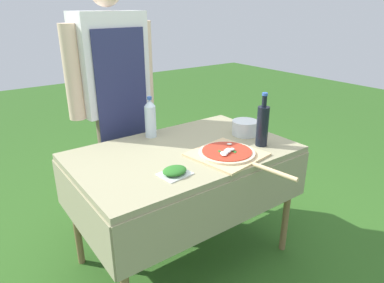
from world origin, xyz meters
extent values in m
plane|color=#2D5B1E|center=(0.00, 0.00, 0.00)|extent=(12.00, 12.00, 0.00)
cube|color=gray|center=(0.00, 0.00, 0.74)|extent=(1.27, 0.80, 0.04)
cube|color=gray|center=(0.00, -0.40, 0.58)|extent=(1.27, 0.01, 0.28)
cube|color=gray|center=(0.00, 0.40, 0.58)|extent=(1.27, 0.01, 0.28)
cube|color=gray|center=(-0.64, 0.00, 0.58)|extent=(0.01, 0.80, 0.28)
cube|color=gray|center=(0.64, 0.00, 0.58)|extent=(0.01, 0.80, 0.28)
cylinder|color=olive|center=(-0.57, -0.34, 0.36)|extent=(0.04, 0.04, 0.72)
cylinder|color=olive|center=(0.57, -0.34, 0.36)|extent=(0.04, 0.04, 0.72)
cylinder|color=olive|center=(-0.57, 0.34, 0.36)|extent=(0.04, 0.04, 0.72)
cylinder|color=olive|center=(0.57, 0.34, 0.36)|extent=(0.04, 0.04, 0.72)
cylinder|color=#70604C|center=(-0.04, 0.65, 0.43)|extent=(0.13, 0.13, 0.87)
cylinder|color=#70604C|center=(-0.21, 0.62, 0.43)|extent=(0.13, 0.13, 0.87)
cube|color=silver|center=(-0.13, 0.64, 1.19)|extent=(0.49, 0.26, 0.65)
cube|color=navy|center=(-0.11, 0.53, 0.95)|extent=(0.37, 0.06, 0.94)
cylinder|color=beige|center=(0.14, 0.67, 1.16)|extent=(0.10, 0.10, 0.58)
cylinder|color=beige|center=(-0.40, 0.60, 1.16)|extent=(0.10, 0.10, 0.58)
cube|color=#D1B27F|center=(0.15, -0.21, 0.76)|extent=(0.41, 0.41, 0.01)
cylinder|color=#D1B27F|center=(0.20, -0.51, 0.76)|extent=(0.06, 0.26, 0.02)
cylinder|color=beige|center=(0.15, -0.21, 0.78)|extent=(0.32, 0.32, 0.01)
cylinder|color=red|center=(0.15, -0.21, 0.79)|extent=(0.28, 0.28, 0.00)
ellipsoid|color=white|center=(0.10, -0.24, 0.80)|extent=(0.06, 0.06, 0.02)
ellipsoid|color=white|center=(0.15, -0.22, 0.80)|extent=(0.06, 0.06, 0.02)
ellipsoid|color=white|center=(0.13, -0.23, 0.80)|extent=(0.04, 0.05, 0.02)
ellipsoid|color=white|center=(0.22, -0.15, 0.79)|extent=(0.04, 0.04, 0.01)
ellipsoid|color=white|center=(0.09, -0.25, 0.79)|extent=(0.03, 0.04, 0.01)
ellipsoid|color=white|center=(0.18, -0.22, 0.80)|extent=(0.03, 0.03, 0.02)
ellipsoid|color=#286B23|center=(0.11, -0.19, 0.79)|extent=(0.03, 0.03, 0.00)
ellipsoid|color=#286B23|center=(0.17, -0.25, 0.79)|extent=(0.03, 0.02, 0.00)
ellipsoid|color=#286B23|center=(0.18, -0.24, 0.79)|extent=(0.03, 0.03, 0.00)
cylinder|color=black|center=(0.42, -0.21, 0.88)|extent=(0.07, 0.07, 0.24)
cylinder|color=black|center=(0.42, -0.21, 1.03)|extent=(0.03, 0.03, 0.07)
cylinder|color=#335BB2|center=(0.42, -0.21, 1.07)|extent=(0.03, 0.03, 0.02)
cylinder|color=silver|center=(-0.04, 0.31, 0.86)|extent=(0.07, 0.07, 0.20)
cone|color=silver|center=(-0.04, 0.31, 0.98)|extent=(0.07, 0.07, 0.04)
cylinder|color=#335BB2|center=(-0.04, 0.31, 1.01)|extent=(0.03, 0.03, 0.02)
cube|color=silver|center=(-0.22, -0.23, 0.76)|extent=(0.16, 0.14, 0.01)
ellipsoid|color=#286B23|center=(-0.22, -0.23, 0.78)|extent=(0.14, 0.12, 0.03)
cylinder|color=silver|center=(0.47, -0.02, 0.81)|extent=(0.17, 0.17, 0.09)
camera|label=1|loc=(-1.05, -1.51, 1.54)|focal=32.00mm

